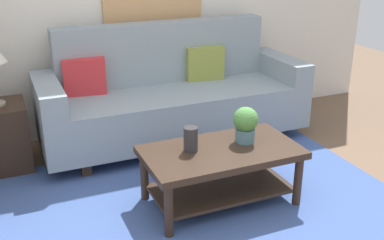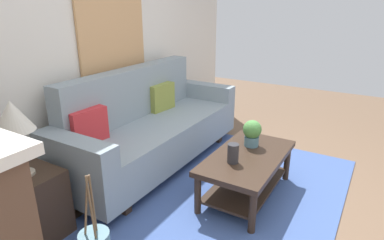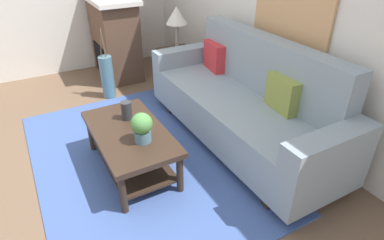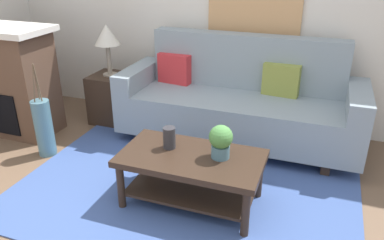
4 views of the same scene
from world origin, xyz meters
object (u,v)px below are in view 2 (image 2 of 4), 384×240
Objects in this scene: throw_pillow_olive at (161,97)px; potted_plant_tabletop at (252,132)px; couch at (151,128)px; coffee_table at (247,166)px; throw_pillow_crimson at (89,126)px; framed_painting at (113,28)px; table_lamp at (13,119)px; tabletop_vase at (233,153)px; side_table at (30,207)px.

throw_pillow_olive is 1.37× the size of potted_plant_tabletop.
couch is 2.19× the size of coffee_table.
framed_painting is (0.77, 0.34, 0.82)m from throw_pillow_crimson.
couch is 1.20m from coffee_table.
couch is 9.21× the size of potted_plant_tabletop.
potted_plant_tabletop is at bearing -83.90° from couch.
framed_painting reaches higher than table_lamp.
table_lamp is (-1.21, 1.14, 0.48)m from tabletop_vase.
framed_painting is (1.51, 0.46, 1.22)m from side_table.
throw_pillow_crimson and throw_pillow_olive have the same top height.
table_lamp is at bearing -163.13° from framed_painting.
framed_painting is at bearing 79.41° from tabletop_vase.
side_table is at bearing -171.10° from throw_pillow_crimson.
throw_pillow_olive is 0.33× the size of coffee_table.
tabletop_vase is at bearing 163.86° from coffee_table.
tabletop_vase is (-0.21, 0.06, 0.20)m from coffee_table.
throw_pillow_crimson is 1.55m from potted_plant_tabletop.
potted_plant_tabletop is at bearing -85.66° from framed_painting.
couch is 0.47m from throw_pillow_olive.
potted_plant_tabletop reaches higher than coffee_table.
throw_pillow_olive is at bearing 3.52° from table_lamp.
potted_plant_tabletop is 0.27× the size of framed_painting.
throw_pillow_olive is 2.06× the size of tabletop_vase.
throw_pillow_crimson is 1.37× the size of potted_plant_tabletop.
throw_pillow_crimson is 1.00× the size of throw_pillow_olive.
throw_pillow_crimson is 0.81m from table_lamp.
framed_painting is (-0.00, 0.47, 1.07)m from couch.
throw_pillow_olive is 1.92m from table_lamp.
framed_painting is (1.51, 0.46, 0.50)m from table_lamp.
throw_pillow_olive is 0.97m from framed_painting.
throw_pillow_crimson reaches higher than potted_plant_tabletop.
table_lamp is at bearing 0.00° from side_table.
side_table is (-1.63, 1.15, -0.29)m from potted_plant_tabletop.
side_table is (-1.89, -0.12, -0.40)m from throw_pillow_olive.
couch is at bearing 96.10° from potted_plant_tabletop.
coffee_table is 2.04m from framed_painting.
side_table is (-1.21, 1.14, -0.24)m from tabletop_vase.
tabletop_vase is 0.31× the size of table_lamp.
framed_painting reaches higher than side_table.
couch is at bearing 75.22° from tabletop_vase.
throw_pillow_olive is (0.38, 0.12, 0.25)m from couch.
potted_plant_tabletop reaches higher than side_table.
potted_plant_tabletop is 0.46× the size of table_lamp.
framed_painting reaches higher than couch.
throw_pillow_crimson is at bearing -155.98° from framed_painting.
side_table is at bearing -176.48° from throw_pillow_olive.
potted_plant_tabletop is 1.86m from framed_painting.
couch is 1.16m from potted_plant_tabletop.
framed_painting is at bearing 16.87° from table_lamp.
coffee_table is 1.12× the size of framed_painting.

